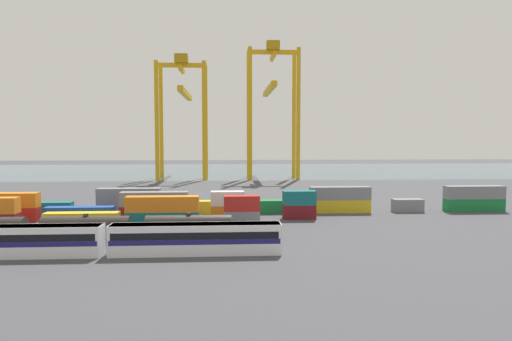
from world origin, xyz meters
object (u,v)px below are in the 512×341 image
(shipping_container_7, at_px, (4,215))
(gantry_crane_west, at_px, (183,104))
(passenger_train, at_px, (106,239))
(freight_tank_row, at_px, (86,229))
(gantry_crane_central, at_px, (272,98))
(shipping_container_23, at_px, (407,205))
(shipping_container_12, at_px, (228,212))

(shipping_container_7, bearing_deg, gantry_crane_west, 75.85)
(passenger_train, xyz_separation_m, gantry_crane_west, (-1.57, 115.90, 26.02))
(freight_tank_row, bearing_deg, gantry_crane_central, 71.13)
(passenger_train, height_order, shipping_container_23, passenger_train)
(passenger_train, distance_m, shipping_container_12, 29.25)
(freight_tank_row, bearing_deg, shipping_container_12, 41.26)
(shipping_container_7, xyz_separation_m, gantry_crane_west, (22.93, 91.00, 26.86))
(freight_tank_row, xyz_separation_m, gantry_crane_central, (37.01, 108.28, 28.68))
(passenger_train, xyz_separation_m, shipping_container_23, (51.85, 31.47, -0.84))
(shipping_container_12, bearing_deg, gantry_crane_central, 79.40)
(freight_tank_row, distance_m, shipping_container_12, 26.67)
(shipping_container_7, relative_size, shipping_container_23, 2.00)
(freight_tank_row, bearing_deg, gantry_crane_west, 88.34)
(shipping_container_12, height_order, gantry_crane_central, gantry_crane_central)
(passenger_train, distance_m, gantry_crane_west, 118.79)
(shipping_container_12, distance_m, gantry_crane_central, 96.82)
(passenger_train, distance_m, shipping_container_23, 60.66)
(shipping_container_7, relative_size, gantry_crane_central, 0.24)
(passenger_train, bearing_deg, freight_tank_row, 122.78)
(shipping_container_7, height_order, gantry_crane_central, gantry_crane_central)
(gantry_crane_west, relative_size, gantry_crane_central, 0.90)
(freight_tank_row, relative_size, gantry_crane_central, 0.81)
(gantry_crane_west, bearing_deg, shipping_container_23, -57.68)
(shipping_container_7, bearing_deg, passenger_train, -45.47)
(shipping_container_7, bearing_deg, shipping_container_23, 4.91)
(shipping_container_7, distance_m, gantry_crane_west, 97.61)
(passenger_train, bearing_deg, shipping_container_12, 58.39)
(passenger_train, relative_size, gantry_crane_central, 0.87)
(freight_tank_row, height_order, shipping_container_12, freight_tank_row)
(shipping_container_23, height_order, gantry_crane_central, gantry_crane_central)
(shipping_container_7, bearing_deg, gantry_crane_central, 57.94)
(shipping_container_12, xyz_separation_m, shipping_container_23, (36.53, 6.57, 0.00))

